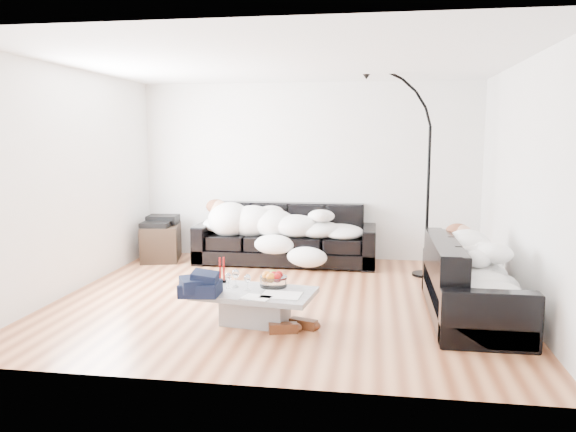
# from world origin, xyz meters

# --- Properties ---
(ground) EXTENTS (5.00, 5.00, 0.00)m
(ground) POSITION_xyz_m (0.00, 0.00, 0.00)
(ground) COLOR brown
(ground) RESTS_ON ground
(wall_back) EXTENTS (5.00, 0.02, 2.60)m
(wall_back) POSITION_xyz_m (0.00, 2.25, 1.30)
(wall_back) COLOR silver
(wall_back) RESTS_ON ground
(wall_left) EXTENTS (0.02, 4.50, 2.60)m
(wall_left) POSITION_xyz_m (-2.50, 0.00, 1.30)
(wall_left) COLOR silver
(wall_left) RESTS_ON ground
(wall_right) EXTENTS (0.02, 4.50, 2.60)m
(wall_right) POSITION_xyz_m (2.50, 0.00, 1.30)
(wall_right) COLOR silver
(wall_right) RESTS_ON ground
(ceiling) EXTENTS (5.00, 5.00, 0.00)m
(ceiling) POSITION_xyz_m (0.00, 0.00, 2.60)
(ceiling) COLOR white
(ceiling) RESTS_ON ground
(sofa_back) EXTENTS (2.57, 0.89, 0.84)m
(sofa_back) POSITION_xyz_m (-0.27, 1.81, 0.42)
(sofa_back) COLOR black
(sofa_back) RESTS_ON ground
(sofa_right) EXTENTS (0.83, 1.93, 0.78)m
(sofa_right) POSITION_xyz_m (1.98, -0.36, 0.39)
(sofa_right) COLOR black
(sofa_right) RESTS_ON ground
(sleeper_back) EXTENTS (2.17, 0.75, 0.43)m
(sleeper_back) POSITION_xyz_m (-0.27, 1.76, 0.64)
(sleeper_back) COLOR white
(sleeper_back) RESTS_ON sofa_back
(sleeper_right) EXTENTS (0.70, 1.66, 0.41)m
(sleeper_right) POSITION_xyz_m (1.98, -0.36, 0.62)
(sleeper_right) COLOR white
(sleeper_right) RESTS_ON sofa_right
(teal_cushion) EXTENTS (0.42, 0.38, 0.20)m
(teal_cushion) POSITION_xyz_m (1.92, 0.24, 0.72)
(teal_cushion) COLOR #0A484A
(teal_cushion) RESTS_ON sofa_right
(coffee_table) EXTENTS (1.20, 0.80, 0.33)m
(coffee_table) POSITION_xyz_m (-0.14, -0.88, 0.16)
(coffee_table) COLOR #939699
(coffee_table) RESTS_ON ground
(fruit_bowl) EXTENTS (0.29, 0.29, 0.17)m
(fruit_bowl) POSITION_xyz_m (0.01, -0.70, 0.41)
(fruit_bowl) COLOR white
(fruit_bowl) RESTS_ON coffee_table
(wine_glass_a) EXTENTS (0.09, 0.09, 0.18)m
(wine_glass_a) POSITION_xyz_m (-0.36, -0.77, 0.42)
(wine_glass_a) COLOR white
(wine_glass_a) RESTS_ON coffee_table
(wine_glass_b) EXTENTS (0.08, 0.08, 0.15)m
(wine_glass_b) POSITION_xyz_m (-0.42, -0.83, 0.40)
(wine_glass_b) COLOR white
(wine_glass_b) RESTS_ON coffee_table
(wine_glass_c) EXTENTS (0.08, 0.08, 0.16)m
(wine_glass_c) POSITION_xyz_m (-0.22, -0.87, 0.41)
(wine_glass_c) COLOR white
(wine_glass_c) RESTS_ON coffee_table
(candle_left) EXTENTS (0.06, 0.06, 0.26)m
(candle_left) POSITION_xyz_m (-0.55, -0.65, 0.46)
(candle_left) COLOR maroon
(candle_left) RESTS_ON coffee_table
(candle_right) EXTENTS (0.06, 0.06, 0.26)m
(candle_right) POSITION_xyz_m (-0.52, -0.62, 0.46)
(candle_right) COLOR maroon
(candle_right) RESTS_ON coffee_table
(newspaper_a) EXTENTS (0.38, 0.30, 0.01)m
(newspaper_a) POSITION_xyz_m (0.14, -1.00, 0.34)
(newspaper_a) COLOR silver
(newspaper_a) RESTS_ON coffee_table
(newspaper_b) EXTENTS (0.30, 0.24, 0.01)m
(newspaper_b) POSITION_xyz_m (-0.08, -1.12, 0.34)
(newspaper_b) COLOR silver
(newspaper_b) RESTS_ON coffee_table
(navy_jacket) EXTENTS (0.47, 0.42, 0.20)m
(navy_jacket) POSITION_xyz_m (-0.61, -1.08, 0.51)
(navy_jacket) COLOR black
(navy_jacket) RESTS_ON coffee_table
(shoes) EXTENTS (0.47, 0.36, 0.10)m
(shoes) POSITION_xyz_m (0.25, -1.04, 0.05)
(shoes) COLOR #472311
(shoes) RESTS_ON ground
(av_cabinet) EXTENTS (0.69, 0.86, 0.52)m
(av_cabinet) POSITION_xyz_m (-2.13, 1.75, 0.26)
(av_cabinet) COLOR black
(av_cabinet) RESTS_ON ground
(stereo) EXTENTS (0.47, 0.38, 0.13)m
(stereo) POSITION_xyz_m (-2.13, 1.75, 0.59)
(stereo) COLOR black
(stereo) RESTS_ON av_cabinet
(floor_lamp) EXTENTS (0.92, 0.56, 2.38)m
(floor_lamp) POSITION_xyz_m (1.67, 1.34, 1.19)
(floor_lamp) COLOR black
(floor_lamp) RESTS_ON ground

